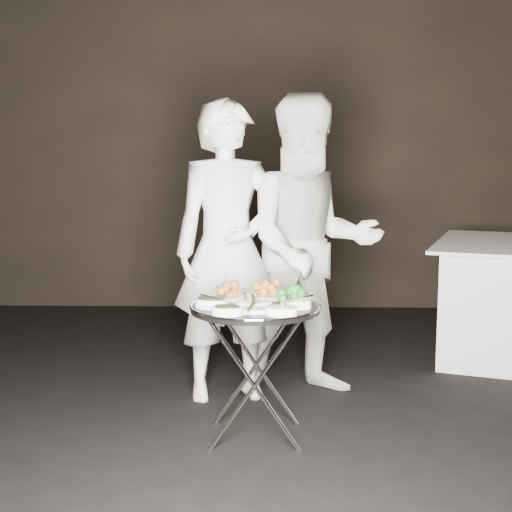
{
  "coord_description": "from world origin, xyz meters",
  "views": [
    {
      "loc": [
        -0.06,
        -3.4,
        1.48
      ],
      "look_at": [
        -0.15,
        0.35,
        0.95
      ],
      "focal_mm": 50.0,
      "sensor_mm": 36.0,
      "label": 1
    }
  ],
  "objects_px": {
    "tray_stand": "(255,366)",
    "serving_tray": "(255,307)",
    "waiter_right": "(311,247)",
    "waiter_left": "(228,251)"
  },
  "relations": [
    {
      "from": "tray_stand",
      "to": "waiter_left",
      "type": "distance_m",
      "value": 0.86
    },
    {
      "from": "serving_tray",
      "to": "waiter_right",
      "type": "height_order",
      "value": "waiter_right"
    },
    {
      "from": "serving_tray",
      "to": "waiter_left",
      "type": "relative_size",
      "value": 0.37
    },
    {
      "from": "tray_stand",
      "to": "waiter_right",
      "type": "relative_size",
      "value": 0.37
    },
    {
      "from": "serving_tray",
      "to": "waiter_left",
      "type": "height_order",
      "value": "waiter_left"
    },
    {
      "from": "tray_stand",
      "to": "waiter_right",
      "type": "height_order",
      "value": "waiter_right"
    },
    {
      "from": "waiter_left",
      "to": "tray_stand",
      "type": "bearing_deg",
      "value": -88.6
    },
    {
      "from": "waiter_right",
      "to": "tray_stand",
      "type": "bearing_deg",
      "value": -125.09
    },
    {
      "from": "tray_stand",
      "to": "serving_tray",
      "type": "distance_m",
      "value": 0.31
    },
    {
      "from": "serving_tray",
      "to": "waiter_left",
      "type": "distance_m",
      "value": 0.72
    }
  ]
}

